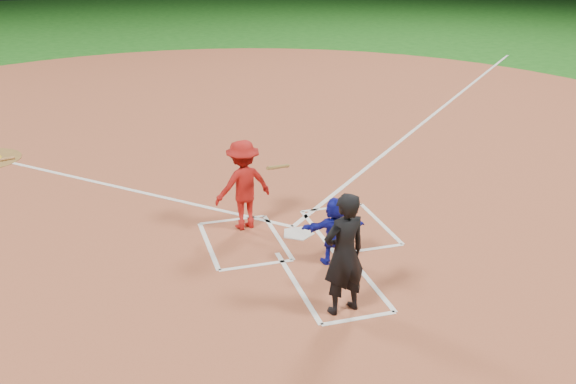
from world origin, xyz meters
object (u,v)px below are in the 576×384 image
object	(u,v)px
catcher	(335,231)
umpire	(344,254)
home_plate	(298,233)
batter_at_plate	(243,185)

from	to	relation	value
catcher	umpire	distance (m)	1.48
catcher	umpire	size ratio (longest dim) A/B	0.62
home_plate	umpire	world-z (taller)	umpire
umpire	batter_at_plate	bearing A→B (deg)	-90.22
catcher	batter_at_plate	xyz separation A→B (m)	(-1.08, 1.71, 0.26)
catcher	umpire	bearing A→B (deg)	80.69
catcher	home_plate	bearing A→B (deg)	-71.59
home_plate	umpire	distance (m)	2.69
batter_at_plate	umpire	bearing A→B (deg)	-77.48
umpire	batter_at_plate	xyz separation A→B (m)	(-0.69, 3.10, -0.08)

